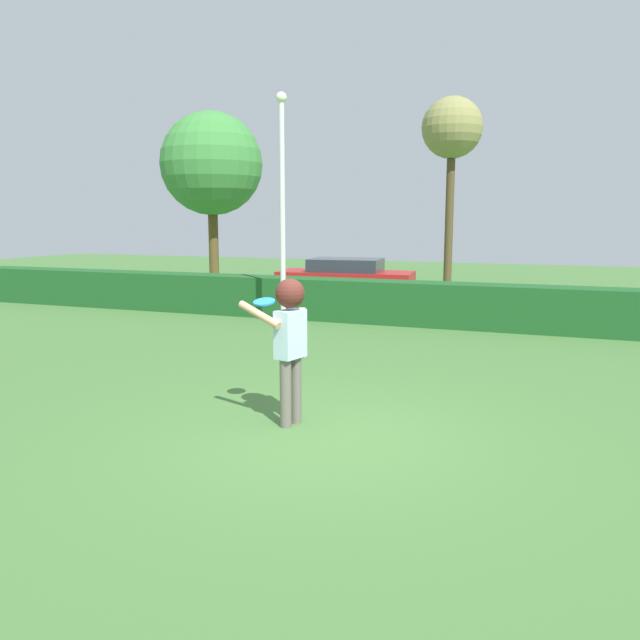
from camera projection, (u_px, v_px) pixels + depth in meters
The scene contains 8 objects.
ground_plane at pixel (322, 437), 7.32m from camera, with size 60.00×60.00×0.00m, color #457337.
person at pixel (290, 332), 7.58m from camera, with size 0.81×0.55×1.80m.
frisbee at pixel (264, 302), 7.96m from camera, with size 0.28×0.28×0.08m.
lamppost at pixel (282, 199), 14.14m from camera, with size 0.24×0.24×5.23m.
hedge_row at pixel (445, 305), 14.76m from camera, with size 27.96×0.90×1.02m, color #1C5323.
parked_car_red at pixel (346, 276), 19.98m from camera, with size 4.34×2.12×1.25m.
willow_tree at pixel (452, 131), 22.76m from camera, with size 2.19×2.19×6.82m.
maple_tree at pixel (212, 164), 22.84m from camera, with size 3.68×3.68×6.29m.
Camera 1 is at (2.47, -6.56, 2.50)m, focal length 35.55 mm.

